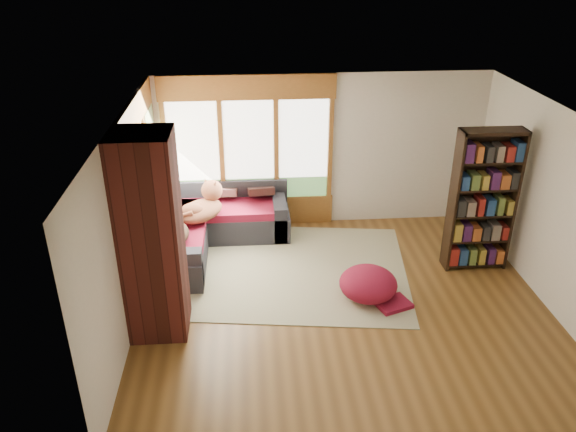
# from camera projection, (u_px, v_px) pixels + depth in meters

# --- Properties ---
(floor) EXTENTS (5.50, 5.50, 0.00)m
(floor) POSITION_uv_depth(u_px,v_px,m) (342.00, 303.00, 7.69)
(floor) COLOR brown
(floor) RESTS_ON ground
(ceiling) EXTENTS (5.50, 5.50, 0.00)m
(ceiling) POSITION_uv_depth(u_px,v_px,m) (352.00, 118.00, 6.54)
(ceiling) COLOR white
(wall_back) EXTENTS (5.50, 0.04, 2.60)m
(wall_back) POSITION_uv_depth(u_px,v_px,m) (321.00, 151.00, 9.35)
(wall_back) COLOR silver
(wall_back) RESTS_ON ground
(wall_front) EXTENTS (5.50, 0.04, 2.60)m
(wall_front) POSITION_uv_depth(u_px,v_px,m) (396.00, 345.00, 4.88)
(wall_front) COLOR silver
(wall_front) RESTS_ON ground
(wall_left) EXTENTS (0.04, 5.00, 2.60)m
(wall_left) POSITION_uv_depth(u_px,v_px,m) (127.00, 226.00, 6.93)
(wall_left) COLOR silver
(wall_left) RESTS_ON ground
(wall_right) EXTENTS (0.04, 5.00, 2.60)m
(wall_right) POSITION_uv_depth(u_px,v_px,m) (555.00, 211.00, 7.31)
(wall_right) COLOR silver
(wall_right) RESTS_ON ground
(windows_back) EXTENTS (2.82, 0.10, 1.90)m
(windows_back) POSITION_uv_depth(u_px,v_px,m) (249.00, 151.00, 9.22)
(windows_back) COLOR brown
(windows_back) RESTS_ON wall_back
(windows_left) EXTENTS (0.10, 2.62, 1.90)m
(windows_left) POSITION_uv_depth(u_px,v_px,m) (144.00, 184.00, 7.98)
(windows_left) COLOR brown
(windows_left) RESTS_ON wall_left
(roller_blind) EXTENTS (0.03, 0.72, 0.90)m
(roller_blind) POSITION_uv_depth(u_px,v_px,m) (151.00, 138.00, 8.55)
(roller_blind) COLOR gray
(roller_blind) RESTS_ON wall_left
(brick_chimney) EXTENTS (0.70, 0.70, 2.60)m
(brick_chimney) POSITION_uv_depth(u_px,v_px,m) (151.00, 238.00, 6.64)
(brick_chimney) COLOR #471914
(brick_chimney) RESTS_ON ground
(sectional_sofa) EXTENTS (2.20, 2.20, 0.80)m
(sectional_sofa) POSITION_uv_depth(u_px,v_px,m) (204.00, 231.00, 8.94)
(sectional_sofa) COLOR #23242A
(sectional_sofa) RESTS_ON ground
(area_rug) EXTENTS (3.92, 3.19, 0.01)m
(area_rug) POSITION_uv_depth(u_px,v_px,m) (286.00, 269.00, 8.47)
(area_rug) COLOR beige
(area_rug) RESTS_ON ground
(bookshelf) EXTENTS (0.92, 0.31, 2.15)m
(bookshelf) POSITION_uv_depth(u_px,v_px,m) (483.00, 201.00, 8.10)
(bookshelf) COLOR black
(bookshelf) RESTS_ON ground
(pouf) EXTENTS (0.84, 0.84, 0.43)m
(pouf) POSITION_uv_depth(u_px,v_px,m) (368.00, 283.00, 7.72)
(pouf) COLOR maroon
(pouf) RESTS_ON area_rug
(dog_tan) EXTENTS (0.92, 0.98, 0.48)m
(dog_tan) POSITION_uv_depth(u_px,v_px,m) (203.00, 205.00, 8.69)
(dog_tan) COLOR brown
(dog_tan) RESTS_ON sectional_sofa
(dog_brindle) EXTENTS (0.54, 0.78, 0.40)m
(dog_brindle) POSITION_uv_depth(u_px,v_px,m) (173.00, 228.00, 8.09)
(dog_brindle) COLOR black
(dog_brindle) RESTS_ON sectional_sofa
(throw_pillows) EXTENTS (1.98, 1.68, 0.45)m
(throw_pillows) POSITION_uv_depth(u_px,v_px,m) (208.00, 203.00, 8.80)
(throw_pillows) COLOR #311A17
(throw_pillows) RESTS_ON sectional_sofa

